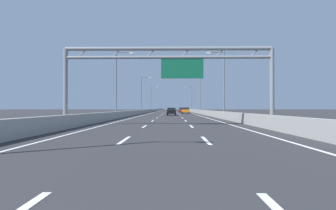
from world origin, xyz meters
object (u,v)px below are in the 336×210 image
object	(u,v)px
sign_gantry	(170,65)
streetlamp_right_far	(200,92)
black_car	(171,111)
streetlamp_right_distant	(191,97)
green_car	(181,109)
streetlamp_left_distant	(151,97)
streetlamp_right_mid	(222,80)
streetlamp_left_mid	(118,80)
red_car	(182,110)
orange_car	(186,110)
streetlamp_left_far	(142,92)

from	to	relation	value
sign_gantry	streetlamp_right_far	distance (m)	49.98
sign_gantry	black_car	bearing A→B (deg)	89.89
streetlamp_right_distant	green_car	xyz separation A→B (m)	(-3.79, -1.76, -4.62)
streetlamp_right_far	black_car	xyz separation A→B (m)	(-7.27, -19.55, -4.65)
streetlamp_left_distant	green_car	world-z (taller)	streetlamp_left_distant
sign_gantry	streetlamp_right_mid	xyz separation A→B (m)	(7.32, 17.06, 0.53)
streetlamp_left_mid	red_car	bearing A→B (deg)	76.34
orange_car	green_car	size ratio (longest dim) A/B	0.92
orange_car	streetlamp_left_distant	bearing A→B (deg)	107.68
streetlamp_right_distant	sign_gantry	bearing A→B (deg)	-95.11
streetlamp_right_mid	orange_car	bearing A→B (deg)	97.21
streetlamp_right_far	red_car	world-z (taller)	streetlamp_right_far
streetlamp_right_distant	red_car	distance (m)	21.02
streetlamp_right_far	streetlamp_left_far	bearing A→B (deg)	180.00
streetlamp_left_distant	streetlamp_right_distant	distance (m)	14.93
streetlamp_left_mid	streetlamp_right_distant	bearing A→B (deg)	77.01
black_car	red_car	size ratio (longest dim) A/B	0.90
streetlamp_right_distant	streetlamp_left_mid	bearing A→B (deg)	-102.99
streetlamp_left_far	red_car	world-z (taller)	streetlamp_left_far
streetlamp_left_distant	orange_car	size ratio (longest dim) A/B	2.26
green_car	streetlamp_right_distant	bearing A→B (deg)	24.89
streetlamp_right_mid	streetlamp_left_distant	size ratio (longest dim) A/B	1.00
streetlamp_left_mid	black_car	size ratio (longest dim) A/B	2.28
streetlamp_right_far	green_car	size ratio (longest dim) A/B	2.08
streetlamp_left_far	streetlamp_right_distant	size ratio (longest dim) A/B	1.00
streetlamp_right_distant	black_car	bearing A→B (deg)	-97.97
streetlamp_right_distant	black_car	size ratio (longest dim) A/B	2.28
red_car	orange_car	distance (m)	14.98
black_car	green_car	size ratio (longest dim) A/B	0.91
black_car	streetlamp_right_far	bearing A→B (deg)	69.61
sign_gantry	streetlamp_left_mid	bearing A→B (deg)	114.04
streetlamp_left_far	red_car	xyz separation A→B (m)	(10.85, 12.29, -4.64)
sign_gantry	streetlamp_left_mid	size ratio (longest dim) A/B	1.79
streetlamp_right_distant	red_car	size ratio (longest dim) A/B	2.05
streetlamp_left_mid	streetlamp_right_far	world-z (taller)	same
sign_gantry	streetlamp_right_mid	world-z (taller)	streetlamp_right_mid
black_car	green_car	bearing A→B (deg)	86.04
red_car	orange_car	world-z (taller)	orange_car
streetlamp_left_mid	streetlamp_left_distant	bearing A→B (deg)	90.00
streetlamp_right_distant	green_car	bearing A→B (deg)	-155.11
streetlamp_left_mid	streetlamp_right_distant	xyz separation A→B (m)	(14.93, 64.75, 0.00)
streetlamp_left_mid	streetlamp_right_far	distance (m)	35.65
streetlamp_right_mid	green_car	distance (m)	63.27
red_car	green_car	xyz separation A→B (m)	(0.29, 18.33, 0.01)
streetlamp_left_distant	black_car	distance (m)	52.69
streetlamp_right_far	orange_car	size ratio (longest dim) A/B	2.26
red_car	streetlamp_left_mid	bearing A→B (deg)	-103.66
streetlamp_left_far	streetlamp_right_distant	bearing A→B (deg)	65.24
streetlamp_right_mid	red_car	world-z (taller)	streetlamp_right_mid
sign_gantry	orange_car	distance (m)	47.06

